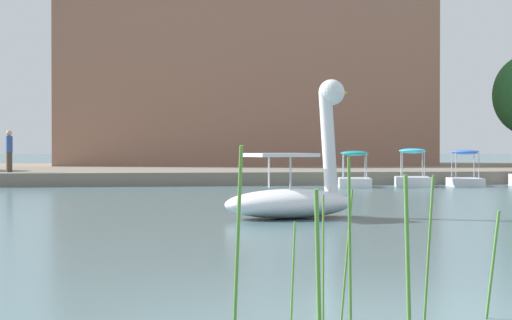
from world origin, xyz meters
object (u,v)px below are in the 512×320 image
Objects in this scene: pedal_boat_teal at (354,176)px; pedal_boat_cyan at (412,176)px; pedal_boat_blue at (465,175)px; person_on_path at (9,150)px; swan_boat at (294,191)px.

pedal_boat_cyan is at bearing 1.01° from pedal_boat_teal.
pedal_boat_cyan reaches higher than pedal_boat_blue.
pedal_boat_blue is at bearing -10.26° from person_on_path.
pedal_boat_cyan is 16.54m from person_on_path.
pedal_boat_blue is at bearing 4.04° from pedal_boat_teal.
person_on_path is at bearing 167.31° from pedal_boat_cyan.
pedal_boat_cyan is (2.39, 0.04, -0.01)m from pedal_boat_teal.
pedal_boat_teal is 1.32× the size of person_on_path.
swan_boat is at bearing -109.60° from pedal_boat_teal.
pedal_boat_teal is 0.94× the size of pedal_boat_cyan.
swan_boat reaches higher than pedal_boat_cyan.
pedal_boat_cyan is (7.66, 14.85, -0.17)m from swan_boat.
pedal_boat_teal is 14.23m from person_on_path.
swan_boat is 16.71m from pedal_boat_cyan.
pedal_boat_cyan is 2.34m from pedal_boat_blue.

